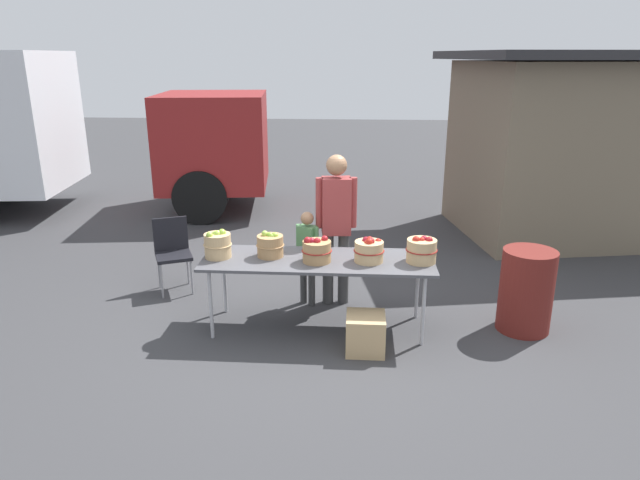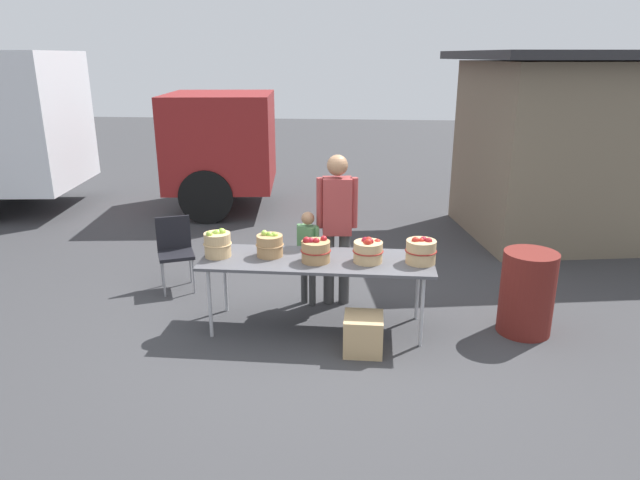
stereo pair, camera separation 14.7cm
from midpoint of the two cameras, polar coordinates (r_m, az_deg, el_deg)
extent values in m
plane|color=#38383A|center=(5.94, 0.44, -8.72)|extent=(40.00, 40.00, 0.00)
cube|color=#4C4C51|center=(5.65, 0.46, -2.05)|extent=(2.30, 0.76, 0.03)
cylinder|color=#B2B2B7|center=(5.69, -10.26, -6.27)|extent=(0.04, 0.04, 0.72)
cylinder|color=#B2B2B7|center=(5.53, 10.96, -7.08)|extent=(0.04, 0.04, 0.72)
cylinder|color=#B2B2B7|center=(6.22, -8.82, -4.02)|extent=(0.04, 0.04, 0.72)
cylinder|color=#B2B2B7|center=(6.07, 10.46, -4.69)|extent=(0.04, 0.04, 0.72)
cylinder|color=tan|center=(5.76, -9.53, -0.48)|extent=(0.26, 0.26, 0.24)
torus|color=tan|center=(5.75, -9.53, -0.36)|extent=(0.28, 0.28, 0.01)
sphere|color=#9EC647|center=(5.75, -9.78, 0.64)|extent=(0.07, 0.07, 0.07)
sphere|color=#8CB738|center=(5.78, -9.17, 0.79)|extent=(0.07, 0.07, 0.07)
sphere|color=#7AA833|center=(5.74, -9.63, 0.67)|extent=(0.06, 0.06, 0.06)
sphere|color=#8CB738|center=(5.73, -9.11, 0.80)|extent=(0.08, 0.08, 0.08)
sphere|color=#9EC647|center=(5.72, -9.56, 0.70)|extent=(0.07, 0.07, 0.07)
sphere|color=#9EC647|center=(5.67, -10.34, 0.57)|extent=(0.07, 0.07, 0.07)
cylinder|color=#A87F51|center=(5.71, -4.33, -0.57)|extent=(0.26, 0.26, 0.22)
torus|color=#A87F51|center=(5.70, -4.33, -0.47)|extent=(0.28, 0.28, 0.01)
sphere|color=#9EC647|center=(5.66, -4.06, 0.36)|extent=(0.06, 0.06, 0.06)
sphere|color=#8CB738|center=(5.66, -3.86, 0.47)|extent=(0.07, 0.07, 0.07)
sphere|color=#7AA833|center=(5.68, -4.37, 0.51)|extent=(0.07, 0.07, 0.07)
sphere|color=#9EC647|center=(5.68, -4.88, 0.68)|extent=(0.06, 0.06, 0.06)
sphere|color=#7AA833|center=(5.68, -4.36, 0.44)|extent=(0.07, 0.07, 0.07)
cylinder|color=#A87F51|center=(5.54, 0.34, -1.16)|extent=(0.28, 0.28, 0.21)
torus|color=maroon|center=(5.53, 0.34, -1.06)|extent=(0.30, 0.30, 0.01)
sphere|color=maroon|center=(5.48, -0.59, -0.05)|extent=(0.07, 0.07, 0.07)
sphere|color=maroon|center=(5.48, 0.42, -0.11)|extent=(0.07, 0.07, 0.07)
sphere|color=maroon|center=(5.49, -0.18, -0.12)|extent=(0.07, 0.07, 0.07)
sphere|color=maroon|center=(5.54, 1.14, 0.11)|extent=(0.07, 0.07, 0.07)
cylinder|color=tan|center=(5.55, 5.60, -1.21)|extent=(0.28, 0.28, 0.20)
torus|color=maroon|center=(5.55, 5.60, -1.11)|extent=(0.30, 0.30, 0.01)
sphere|color=maroon|center=(5.49, 5.83, -0.16)|extent=(0.07, 0.07, 0.07)
sphere|color=maroon|center=(5.55, 5.33, -0.09)|extent=(0.08, 0.08, 0.08)
sphere|color=#B22319|center=(5.47, 5.62, -0.25)|extent=(0.07, 0.07, 0.07)
sphere|color=#B22319|center=(5.50, 5.63, -0.29)|extent=(0.08, 0.08, 0.08)
sphere|color=#B22319|center=(5.51, 5.68, -0.01)|extent=(0.07, 0.07, 0.07)
sphere|color=#B22319|center=(5.50, 5.49, -0.34)|extent=(0.08, 0.08, 0.08)
sphere|color=#B22319|center=(5.57, 6.55, -0.25)|extent=(0.07, 0.07, 0.07)
cylinder|color=tan|center=(5.60, 10.84, -1.17)|extent=(0.29, 0.29, 0.23)
torus|color=maroon|center=(5.59, 10.84, -1.06)|extent=(0.31, 0.31, 0.01)
sphere|color=maroon|center=(5.58, 11.10, -0.02)|extent=(0.07, 0.07, 0.07)
sphere|color=#B22319|center=(5.56, 10.88, -0.12)|extent=(0.07, 0.07, 0.07)
sphere|color=#B22319|center=(5.54, 10.31, -0.06)|extent=(0.07, 0.07, 0.07)
sphere|color=maroon|center=(5.55, 11.60, -0.13)|extent=(0.07, 0.07, 0.07)
cylinder|color=#3F3F3F|center=(6.35, 3.10, -2.87)|extent=(0.12, 0.12, 0.82)
cylinder|color=#3F3F3F|center=(6.34, 1.56, -2.88)|extent=(0.12, 0.12, 0.82)
cube|color=maroon|center=(6.12, 2.42, 3.43)|extent=(0.33, 0.26, 0.62)
sphere|color=#936B4C|center=(6.03, 2.47, 7.51)|extent=(0.22, 0.22, 0.22)
cylinder|color=maroon|center=(6.13, 4.11, 3.75)|extent=(0.09, 0.09, 0.55)
cylinder|color=maroon|center=(6.10, 0.73, 3.74)|extent=(0.09, 0.09, 0.55)
cylinder|color=#3F3F3F|center=(6.33, -0.11, -4.35)|extent=(0.08, 0.08, 0.52)
cylinder|color=#3F3F3F|center=(6.39, -0.93, -4.14)|extent=(0.08, 0.08, 0.52)
cube|color=#4C7F4C|center=(6.20, -0.53, -0.32)|extent=(0.24, 0.22, 0.39)
sphere|color=#936B4C|center=(6.12, -0.54, 2.19)|extent=(0.14, 0.14, 0.14)
cylinder|color=#4C7F4C|center=(6.13, 0.36, -0.31)|extent=(0.05, 0.05, 0.35)
cylinder|color=#4C7F4C|center=(6.26, -1.41, 0.05)|extent=(0.05, 0.05, 0.35)
cube|color=maroon|center=(10.38, -9.45, 9.93)|extent=(2.04, 2.30, 1.60)
cube|color=black|center=(10.26, -4.74, 11.82)|extent=(0.25, 1.76, 0.80)
cylinder|color=black|center=(11.46, -9.43, 6.62)|extent=(0.93, 0.39, 0.90)
cylinder|color=black|center=(9.63, -10.88, 4.37)|extent=(0.93, 0.39, 0.90)
cylinder|color=black|center=(12.62, -27.54, 5.86)|extent=(0.93, 0.39, 0.90)
cube|color=#726651|center=(9.51, 24.63, 8.12)|extent=(3.38, 2.89, 2.60)
cube|color=#262628|center=(9.41, 25.77, 16.39)|extent=(3.96, 3.47, 0.12)
cube|color=white|center=(8.30, 25.98, 8.12)|extent=(1.39, 0.29, 0.90)
cube|color=black|center=(6.88, -13.66, -1.45)|extent=(0.53, 0.53, 0.04)
cube|color=black|center=(6.98, -13.94, 0.73)|extent=(0.38, 0.19, 0.40)
cylinder|color=gray|center=(6.79, -14.81, -3.88)|extent=(0.02, 0.02, 0.42)
cylinder|color=gray|center=(6.81, -11.96, -3.58)|extent=(0.02, 0.02, 0.42)
cylinder|color=gray|center=(7.11, -15.02, -2.90)|extent=(0.02, 0.02, 0.42)
cylinder|color=gray|center=(7.13, -12.30, -2.62)|extent=(0.02, 0.02, 0.42)
cylinder|color=maroon|center=(6.06, 20.73, -4.98)|extent=(0.53, 0.53, 0.85)
cube|color=tan|center=(5.43, 5.16, -9.37)|extent=(0.36, 0.36, 0.36)
camera|label=1|loc=(0.07, -89.28, 0.23)|focal=31.87mm
camera|label=2|loc=(0.07, 90.72, -0.23)|focal=31.87mm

